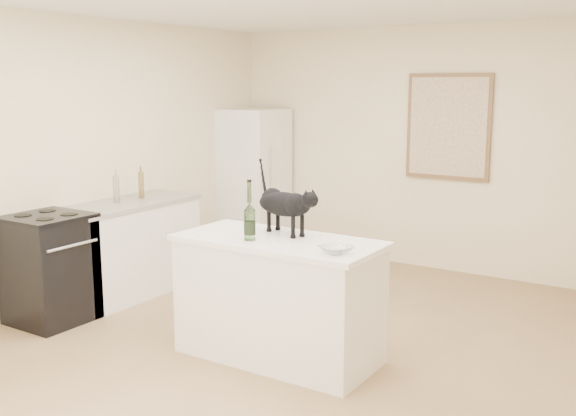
{
  "coord_description": "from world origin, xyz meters",
  "views": [
    {
      "loc": [
        2.68,
        -4.1,
        1.99
      ],
      "look_at": [
        0.15,
        -0.15,
        1.12
      ],
      "focal_mm": 41.77,
      "sensor_mm": 36.0,
      "label": 1
    }
  ],
  "objects_px": {
    "fridge": "(253,181)",
    "wine_bottle": "(250,214)",
    "stove": "(50,270)",
    "black_cat": "(284,207)",
    "glass_bowl": "(336,250)"
  },
  "relations": [
    {
      "from": "black_cat",
      "to": "glass_bowl",
      "type": "relative_size",
      "value": 2.7
    },
    {
      "from": "black_cat",
      "to": "glass_bowl",
      "type": "height_order",
      "value": "black_cat"
    },
    {
      "from": "wine_bottle",
      "to": "glass_bowl",
      "type": "xyz_separation_m",
      "value": [
        0.7,
        -0.01,
        -0.16
      ]
    },
    {
      "from": "black_cat",
      "to": "wine_bottle",
      "type": "xyz_separation_m",
      "value": [
        -0.1,
        -0.3,
        -0.01
      ]
    },
    {
      "from": "stove",
      "to": "black_cat",
      "type": "bearing_deg",
      "value": 15.42
    },
    {
      "from": "stove",
      "to": "wine_bottle",
      "type": "height_order",
      "value": "wine_bottle"
    },
    {
      "from": "wine_bottle",
      "to": "glass_bowl",
      "type": "distance_m",
      "value": 0.72
    },
    {
      "from": "stove",
      "to": "black_cat",
      "type": "distance_m",
      "value": 2.18
    },
    {
      "from": "stove",
      "to": "glass_bowl",
      "type": "xyz_separation_m",
      "value": [
        2.61,
        0.24,
        0.48
      ]
    },
    {
      "from": "fridge",
      "to": "black_cat",
      "type": "relative_size",
      "value": 2.99
    },
    {
      "from": "black_cat",
      "to": "wine_bottle",
      "type": "relative_size",
      "value": 1.49
    },
    {
      "from": "black_cat",
      "to": "glass_bowl",
      "type": "distance_m",
      "value": 0.7
    },
    {
      "from": "stove",
      "to": "black_cat",
      "type": "height_order",
      "value": "black_cat"
    },
    {
      "from": "stove",
      "to": "fridge",
      "type": "xyz_separation_m",
      "value": [
        0.0,
        2.95,
        0.4
      ]
    },
    {
      "from": "fridge",
      "to": "wine_bottle",
      "type": "distance_m",
      "value": 3.31
    }
  ]
}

